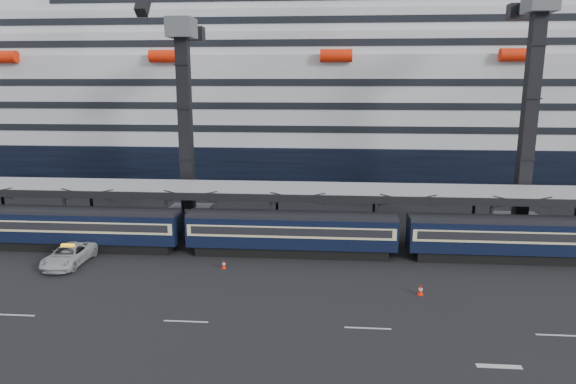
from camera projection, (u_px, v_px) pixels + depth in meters
The scene contains 10 objects.
ground at pixel (392, 303), 36.88m from camera, with size 260.00×260.00×0.00m, color black.
lane_markings at pixel (538, 344), 31.14m from camera, with size 111.00×4.27×0.02m.
train at pixel (328, 232), 46.52m from camera, with size 133.05×3.00×4.05m.
canopy at pixel (377, 191), 49.41m from camera, with size 130.00×6.25×5.53m.
cruise_ship at pixel (353, 103), 79.17m from camera, with size 214.09×28.84×34.00m.
crane_dark_near at pixel (184, 117), 54.04m from camera, with size 4.50×17.75×35.08m.
crane_dark_mid at pixel (532, 105), 50.02m from camera, with size 4.50×18.24×39.64m.
pickup_truck at pixel (69, 255), 44.52m from camera, with size 2.81×6.10×1.70m, color #ADB1B5.
traffic_cone_c at pixel (224, 264), 43.70m from camera, with size 0.38×0.38×0.75m.
traffic_cone_d at pixel (420, 290), 38.27m from camera, with size 0.42×0.42×0.83m.
Camera 1 is at (-4.71, -34.85, 15.62)m, focal length 32.00 mm.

